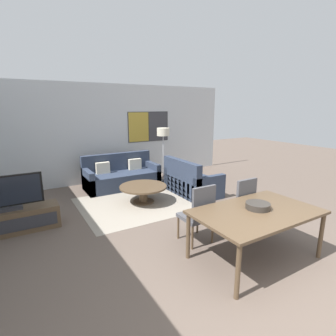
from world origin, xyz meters
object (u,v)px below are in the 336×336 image
at_px(tv_console, 13,221).
at_px(coffee_table, 143,190).
at_px(television, 9,193).
at_px(sofa_side, 190,183).
at_px(dining_table, 256,215).
at_px(dining_chair_centre, 241,203).
at_px(floor_lamp, 163,136).
at_px(dining_chair_left, 199,212).
at_px(sofa_main, 121,177).
at_px(fruit_bowl, 258,205).

height_order(tv_console, coffee_table, tv_console).
relative_size(tv_console, television, 1.41).
bearing_deg(sofa_side, tv_console, 91.46).
xyz_separation_m(dining_table, dining_chair_centre, (0.43, 0.71, -0.14)).
height_order(dining_table, floor_lamp, floor_lamp).
relative_size(dining_chair_left, dining_chair_centre, 1.00).
xyz_separation_m(sofa_main, sofa_side, (1.28, -1.48, -0.00)).
height_order(tv_console, dining_chair_centre, dining_chair_centre).
bearing_deg(sofa_side, dining_table, 162.59).
bearing_deg(floor_lamp, dining_chair_centre, -97.30).
bearing_deg(floor_lamp, dining_chair_left, -110.92).
height_order(sofa_main, floor_lamp, floor_lamp).
height_order(dining_chair_left, fruit_bowl, dining_chair_left).
xyz_separation_m(dining_chair_left, fruit_bowl, (0.50, -0.71, 0.25)).
distance_m(sofa_main, sofa_side, 1.96).
bearing_deg(floor_lamp, tv_console, -159.44).
distance_m(tv_console, sofa_main, 3.05).
bearing_deg(coffee_table, tv_console, -176.57).
height_order(tv_console, fruit_bowl, fruit_bowl).
bearing_deg(fruit_bowl, television, 138.79).
bearing_deg(dining_table, coffee_table, 97.79).
bearing_deg(dining_table, dining_chair_centre, 58.59).
distance_m(sofa_side, dining_table, 3.00).
distance_m(dining_table, fruit_bowl, 0.14).
bearing_deg(coffee_table, dining_chair_centre, -69.20).
relative_size(tv_console, dining_chair_left, 1.53).
bearing_deg(coffee_table, fruit_bowl, -80.71).
height_order(coffee_table, dining_chair_centre, dining_chair_centre).
relative_size(sofa_side, fruit_bowl, 4.17).
bearing_deg(tv_console, television, 90.00).
bearing_deg(sofa_main, fruit_bowl, -83.78).
distance_m(television, dining_table, 4.06).
xyz_separation_m(coffee_table, floor_lamp, (1.27, 1.30, 1.04)).
relative_size(dining_chair_centre, floor_lamp, 0.63).
height_order(sofa_main, dining_table, sofa_main).
relative_size(dining_chair_left, floor_lamp, 0.63).
height_order(television, sofa_side, television).
bearing_deg(fruit_bowl, coffee_table, 99.29).
relative_size(coffee_table, fruit_bowl, 3.12).
bearing_deg(sofa_main, coffee_table, -90.00).
distance_m(sofa_main, fruit_bowl, 4.32).
distance_m(tv_console, dining_chair_left, 3.26).
bearing_deg(tv_console, floor_lamp, 20.56).
bearing_deg(dining_table, fruit_bowl, 33.26).
bearing_deg(sofa_side, coffee_table, 87.46).
bearing_deg(fruit_bowl, tv_console, 138.80).
bearing_deg(dining_chair_left, tv_console, 142.42).
xyz_separation_m(television, floor_lamp, (3.88, 1.45, 0.62)).
xyz_separation_m(dining_table, dining_chair_left, (-0.43, 0.76, -0.14)).
bearing_deg(sofa_side, dining_chair_centre, 167.90).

